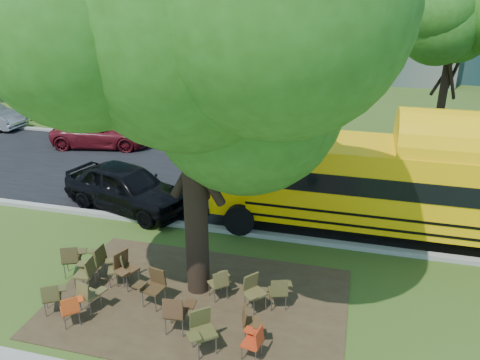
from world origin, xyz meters
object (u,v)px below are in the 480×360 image
(chair_2, at_px, (71,307))
(chair_13, at_px, (279,290))
(chair_7, at_px, (250,321))
(chair_10, at_px, (124,266))
(chair_3, at_px, (153,284))
(chair_14, at_px, (72,257))
(chair_6, at_px, (254,340))
(pedestrian_a, at_px, (27,105))
(bg_car_red, at_px, (104,133))
(chair_9, at_px, (118,266))
(chair_11, at_px, (220,281))
(school_bus, at_px, (426,187))
(chair_8, at_px, (86,271))
(chair_0, at_px, (52,295))
(main_tree, at_px, (190,66))
(chair_12, at_px, (253,289))
(black_car, at_px, (127,187))
(chair_15, at_px, (97,259))
(chair_1, at_px, (88,293))
(chair_4, at_px, (176,311))
(chair_5, at_px, (201,328))

(chair_2, bearing_deg, chair_13, -20.48)
(chair_7, height_order, chair_10, chair_10)
(chair_3, bearing_deg, chair_14, -1.04)
(chair_6, relative_size, pedestrian_a, 0.41)
(chair_10, xyz_separation_m, bg_car_red, (-6.29, 10.06, 0.05))
(chair_9, bearing_deg, chair_11, -113.51)
(school_bus, relative_size, chair_13, 13.55)
(chair_2, distance_m, chair_8, 1.34)
(chair_0, relative_size, chair_7, 1.01)
(school_bus, height_order, pedestrian_a, school_bus)
(main_tree, xyz_separation_m, chair_8, (-2.66, -0.72, -4.96))
(chair_10, bearing_deg, chair_0, -16.37)
(chair_12, relative_size, pedestrian_a, 0.47)
(chair_6, bearing_deg, chair_9, 77.22)
(black_car, bearing_deg, chair_15, -147.35)
(main_tree, height_order, chair_1, main_tree)
(chair_13, bearing_deg, black_car, 127.56)
(chair_4, xyz_separation_m, chair_14, (-3.44, 1.39, -0.04))
(chair_0, xyz_separation_m, chair_5, (3.69, -0.29, 0.09))
(main_tree, height_order, chair_11, main_tree)
(chair_11, xyz_separation_m, chair_13, (1.45, -0.00, 0.02))
(chair_7, bearing_deg, black_car, -151.30)
(chair_14, relative_size, pedestrian_a, 0.48)
(chair_5, relative_size, bg_car_red, 0.21)
(main_tree, relative_size, chair_11, 10.97)
(chair_11, height_order, chair_15, chair_15)
(chair_3, relative_size, chair_9, 1.09)
(chair_14, bearing_deg, chair_3, -36.22)
(chair_15, bearing_deg, chair_5, -116.35)
(school_bus, relative_size, chair_12, 13.11)
(chair_10, relative_size, black_car, 0.21)
(chair_5, bearing_deg, chair_8, -59.98)
(chair_1, distance_m, chair_4, 2.25)
(pedestrian_a, bearing_deg, chair_12, -116.86)
(chair_12, xyz_separation_m, black_car, (-5.35, 4.22, 0.24))
(chair_9, height_order, pedestrian_a, pedestrian_a)
(chair_2, distance_m, chair_15, 1.84)
(chair_5, relative_size, chair_9, 1.11)
(chair_0, bearing_deg, school_bus, 4.02)
(black_car, bearing_deg, school_bus, -71.69)
(main_tree, distance_m, chair_11, 5.05)
(chair_2, bearing_deg, pedestrian_a, 87.64)
(chair_10, relative_size, chair_14, 1.06)
(chair_3, height_order, chair_5, chair_5)
(chair_1, relative_size, pedestrian_a, 0.44)
(chair_14, bearing_deg, chair_8, -56.35)
(chair_0, xyz_separation_m, black_car, (-0.95, 5.53, 0.28))
(chair_11, xyz_separation_m, pedestrian_a, (-15.13, 12.89, 0.44))
(school_bus, relative_size, chair_10, 11.96)
(chair_2, bearing_deg, black_car, 63.11)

